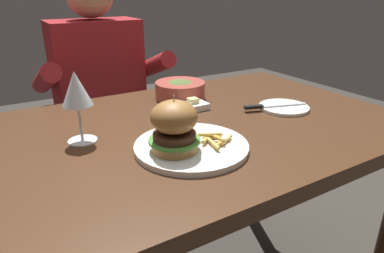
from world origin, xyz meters
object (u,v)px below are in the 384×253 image
(bread_plate, at_px, (284,107))
(soup_bowl, at_px, (180,90))
(table_knife, at_px, (270,106))
(burger_sandwich, at_px, (174,126))
(diner_person, at_px, (102,116))
(butter_dish, at_px, (193,105))
(main_plate, at_px, (191,146))
(wine_glass, at_px, (76,91))

(bread_plate, bearing_deg, soup_bowl, 130.67)
(table_knife, relative_size, soup_bowl, 1.18)
(burger_sandwich, bearing_deg, bread_plate, 13.44)
(table_knife, xyz_separation_m, diner_person, (-0.34, 0.69, -0.19))
(burger_sandwich, relative_size, bread_plate, 0.83)
(burger_sandwich, height_order, table_knife, burger_sandwich)
(butter_dish, relative_size, diner_person, 0.07)
(main_plate, relative_size, butter_dish, 3.14)
(wine_glass, relative_size, bread_plate, 1.14)
(wine_glass, xyz_separation_m, table_knife, (0.57, -0.07, -0.12))
(bread_plate, bearing_deg, table_knife, 162.54)
(butter_dish, height_order, soup_bowl, soup_bowl)
(diner_person, bearing_deg, butter_dish, -76.09)
(butter_dish, bearing_deg, main_plate, -122.01)
(main_plate, height_order, diner_person, diner_person)
(bread_plate, distance_m, table_knife, 0.05)
(wine_glass, xyz_separation_m, butter_dish, (0.37, 0.07, -0.12))
(burger_sandwich, relative_size, soup_bowl, 0.76)
(butter_dish, xyz_separation_m, soup_bowl, (0.02, 0.12, 0.02))
(main_plate, relative_size, bread_plate, 1.74)
(soup_bowl, bearing_deg, main_plate, -115.55)
(soup_bowl, bearing_deg, burger_sandwich, -120.93)
(burger_sandwich, relative_size, table_knife, 0.64)
(main_plate, height_order, wine_glass, wine_glass)
(table_knife, height_order, butter_dish, butter_dish)
(table_knife, distance_m, soup_bowl, 0.31)
(table_knife, bearing_deg, burger_sandwich, -163.10)
(wine_glass, xyz_separation_m, diner_person, (0.23, 0.62, -0.31))
(bread_plate, bearing_deg, butter_dish, 149.17)
(soup_bowl, height_order, diner_person, diner_person)
(wine_glass, relative_size, butter_dish, 2.06)
(main_plate, distance_m, table_knife, 0.38)
(burger_sandwich, bearing_deg, butter_dish, 51.45)
(bread_plate, distance_m, diner_person, 0.82)
(wine_glass, height_order, bread_plate, wine_glass)
(main_plate, distance_m, butter_dish, 0.29)
(main_plate, height_order, burger_sandwich, burger_sandwich)
(bread_plate, xyz_separation_m, soup_bowl, (-0.23, 0.27, 0.03))
(wine_glass, distance_m, diner_person, 0.73)
(bread_plate, distance_m, butter_dish, 0.29)
(burger_sandwich, relative_size, butter_dish, 1.50)
(main_plate, height_order, soup_bowl, soup_bowl)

